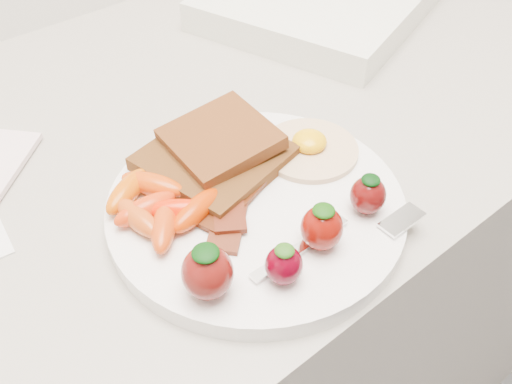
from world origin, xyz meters
TOP-DOWN VIEW (x-y plane):
  - counter at (0.00, 1.70)m, footprint 2.00×0.60m
  - plate at (-0.02, 1.54)m, footprint 0.27×0.27m
  - toast_lower at (-0.02, 1.60)m, footprint 0.14×0.14m
  - toast_upper at (-0.01, 1.61)m, footprint 0.10×0.10m
  - fried_egg at (0.07, 1.56)m, footprint 0.12×0.12m
  - bacon_strips at (-0.03, 1.55)m, footprint 0.12×0.12m
  - baby_carrots at (-0.10, 1.58)m, footprint 0.10×0.11m
  - strawberries at (-0.05, 1.47)m, footprint 0.19×0.06m
  - fork at (0.01, 1.46)m, footprint 0.16×0.05m

SIDE VIEW (x-z plane):
  - counter at x=0.00m, z-range 0.00..0.90m
  - plate at x=-0.02m, z-range 0.90..0.92m
  - fork at x=0.01m, z-range 0.92..0.92m
  - bacon_strips at x=-0.03m, z-range 0.92..0.93m
  - fried_egg at x=0.07m, z-range 0.91..0.93m
  - toast_lower at x=-0.02m, z-range 0.92..0.93m
  - baby_carrots at x=-0.10m, z-range 0.92..0.94m
  - strawberries at x=-0.05m, z-range 0.91..0.96m
  - toast_upper at x=-0.01m, z-range 0.93..0.95m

